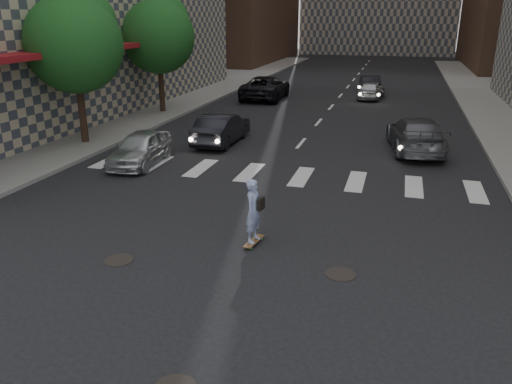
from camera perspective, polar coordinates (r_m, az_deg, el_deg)
ground at (r=10.96m, az=-9.48°, el=-11.85°), size 160.00×160.00×0.00m
sidewalk_left at (r=34.45m, az=-17.41°, el=9.42°), size 13.00×80.00×0.15m
tree_b at (r=23.85m, az=-19.83°, el=16.08°), size 4.20×4.20×6.60m
tree_c at (r=30.74m, az=-10.93°, el=17.40°), size 4.20×4.20×6.60m
manhole_b at (r=12.75m, az=-15.40°, el=-7.51°), size 0.70×0.70×0.02m
manhole_c at (r=11.85m, az=9.63°, el=-9.23°), size 0.70×0.70×0.02m
skateboarder at (r=12.76m, az=-0.23°, el=-2.18°), size 0.51×0.92×1.78m
silver_sedan at (r=20.43m, az=-13.05°, el=4.93°), size 1.83×3.98×1.32m
traffic_car_a at (r=23.28m, az=-3.95°, el=7.27°), size 1.51×4.27×1.40m
traffic_car_b at (r=22.91m, az=17.80°, el=6.29°), size 2.79×5.39×1.49m
traffic_car_c at (r=35.90m, az=1.09°, el=11.85°), size 2.81×5.83×1.60m
traffic_car_d at (r=36.76m, az=13.06°, el=11.30°), size 1.97×3.94×1.29m
traffic_car_e at (r=40.12m, az=12.86°, el=12.01°), size 1.92×4.18×1.33m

